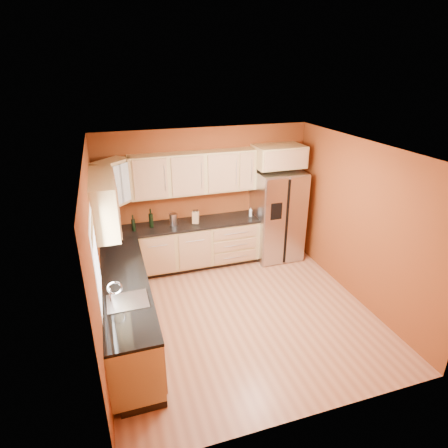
{
  "coord_description": "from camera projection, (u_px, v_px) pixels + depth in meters",
  "views": [
    {
      "loc": [
        -1.74,
        -4.57,
        3.64
      ],
      "look_at": [
        0.02,
        0.9,
        1.17
      ],
      "focal_mm": 30.0,
      "sensor_mm": 36.0,
      "label": 1
    }
  ],
  "objects": [
    {
      "name": "wine_bottle_b",
      "position": [
        151.0,
        218.0,
        6.69
      ],
      "size": [
        0.09,
        0.09,
        0.35
      ],
      "primitive_type": null,
      "rotation": [
        0.0,
        0.0,
        0.12
      ],
      "color": "black",
      "rests_on": "countertop_back"
    },
    {
      "name": "sink_faucet",
      "position": [
        126.0,
        291.0,
        4.58
      ],
      "size": [
        0.5,
        0.42,
        0.3
      ],
      "primitive_type": null,
      "color": "silver",
      "rests_on": "countertop_left"
    },
    {
      "name": "ceiling",
      "position": [
        244.0,
        150.0,
        4.89
      ],
      "size": [
        4.0,
        4.0,
        0.0
      ],
      "primitive_type": "plane",
      "color": "white",
      "rests_on": "wall_back"
    },
    {
      "name": "floor",
      "position": [
        240.0,
        313.0,
        5.92
      ],
      "size": [
        4.0,
        4.0,
        0.0
      ],
      "primitive_type": "plane",
      "color": "#AA6441",
      "rests_on": "ground"
    },
    {
      "name": "base_cabinets_back",
      "position": [
        183.0,
        247.0,
        7.08
      ],
      "size": [
        2.9,
        0.6,
        0.88
      ],
      "primitive_type": "cube",
      "color": "tan",
      "rests_on": "floor"
    },
    {
      "name": "refrigerator",
      "position": [
        277.0,
        215.0,
        7.37
      ],
      "size": [
        0.9,
        0.75,
        1.78
      ],
      "primitive_type": "cube",
      "color": "#B9B9BE",
      "rests_on": "floor"
    },
    {
      "name": "wine_bottle_a",
      "position": [
        133.0,
        223.0,
        6.55
      ],
      "size": [
        0.08,
        0.08,
        0.3
      ],
      "primitive_type": null,
      "rotation": [
        0.0,
        0.0,
        -0.21
      ],
      "color": "black",
      "rests_on": "countertop_back"
    },
    {
      "name": "wall_back",
      "position": [
        206.0,
        196.0,
        7.15
      ],
      "size": [
        4.0,
        0.04,
        2.6
      ],
      "primitive_type": "cube",
      "color": "brown",
      "rests_on": "floor"
    },
    {
      "name": "wall_front",
      "position": [
        313.0,
        323.0,
        3.65
      ],
      "size": [
        4.0,
        0.04,
        2.6
      ],
      "primitive_type": "cube",
      "color": "brown",
      "rests_on": "floor"
    },
    {
      "name": "soap_dispenser",
      "position": [
        251.0,
        212.0,
        7.2
      ],
      "size": [
        0.07,
        0.07,
        0.17
      ],
      "primitive_type": "cylinder",
      "rotation": [
        0.0,
        0.0,
        0.34
      ],
      "color": "white",
      "rests_on": "countertop_back"
    },
    {
      "name": "countertop_back",
      "position": [
        182.0,
        225.0,
        6.89
      ],
      "size": [
        2.9,
        0.62,
        0.04
      ],
      "primitive_type": "cube",
      "color": "black",
      "rests_on": "base_cabinets_back"
    },
    {
      "name": "canister_right",
      "position": [
        173.0,
        219.0,
        6.81
      ],
      "size": [
        0.16,
        0.16,
        0.22
      ],
      "primitive_type": "cylinder",
      "rotation": [
        0.0,
        0.0,
        -0.25
      ],
      "color": "#B9B9BE",
      "rests_on": "countertop_back"
    },
    {
      "name": "upper_cabinets_left",
      "position": [
        104.0,
        202.0,
        5.32
      ],
      "size": [
        0.33,
        1.35,
        0.75
      ],
      "primitive_type": "cube",
      "color": "tan",
      "rests_on": "wall_left"
    },
    {
      "name": "wall_left",
      "position": [
        97.0,
        260.0,
        4.84
      ],
      "size": [
        0.04,
        4.0,
        2.6
      ],
      "primitive_type": "cube",
      "color": "brown",
      "rests_on": "floor"
    },
    {
      "name": "knife_block",
      "position": [
        196.0,
        217.0,
        6.88
      ],
      "size": [
        0.15,
        0.14,
        0.23
      ],
      "primitive_type": "cube",
      "rotation": [
        0.0,
        0.0,
        -0.4
      ],
      "color": "tan",
      "rests_on": "countertop_back"
    },
    {
      "name": "window",
      "position": [
        96.0,
        260.0,
        4.31
      ],
      "size": [
        0.03,
        0.9,
        1.0
      ],
      "primitive_type": "cube",
      "color": "white",
      "rests_on": "wall_left"
    },
    {
      "name": "countertop_left",
      "position": [
        125.0,
        282.0,
        5.09
      ],
      "size": [
        0.62,
        2.8,
        0.04
      ],
      "primitive_type": "cube",
      "color": "black",
      "rests_on": "base_cabinets_left"
    },
    {
      "name": "base_cabinets_left",
      "position": [
        128.0,
        310.0,
        5.27
      ],
      "size": [
        0.6,
        2.8,
        0.88
      ],
      "primitive_type": "cube",
      "color": "tan",
      "rests_on": "floor"
    },
    {
      "name": "corner_upper_cabinet",
      "position": [
        113.0,
        183.0,
        6.19
      ],
      "size": [
        0.67,
        0.67,
        0.75
      ],
      "primitive_type": "cube",
      "rotation": [
        0.0,
        0.0,
        0.79
      ],
      "color": "tan",
      "rests_on": "wall_back"
    },
    {
      "name": "over_fridge_cabinet",
      "position": [
        279.0,
        156.0,
        6.97
      ],
      "size": [
        0.92,
        0.6,
        0.4
      ],
      "primitive_type": "cube",
      "color": "tan",
      "rests_on": "wall_back"
    },
    {
      "name": "wall_right",
      "position": [
        359.0,
        223.0,
        5.97
      ],
      "size": [
        0.04,
        4.0,
        2.6
      ],
      "primitive_type": "cube",
      "color": "brown",
      "rests_on": "floor"
    },
    {
      "name": "upper_cabinets_back",
      "position": [
        194.0,
        173.0,
        6.73
      ],
      "size": [
        2.3,
        0.33,
        0.75
      ],
      "primitive_type": "cube",
      "color": "tan",
      "rests_on": "wall_back"
    },
    {
      "name": "canister_left",
      "position": [
        108.0,
        229.0,
        6.45
      ],
      "size": [
        0.11,
        0.11,
        0.17
      ],
      "primitive_type": "cylinder",
      "rotation": [
        0.0,
        0.0,
        0.07
      ],
      "color": "#B9B9BE",
      "rests_on": "countertop_back"
    }
  ]
}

